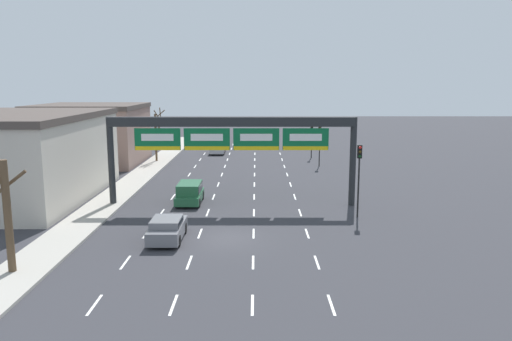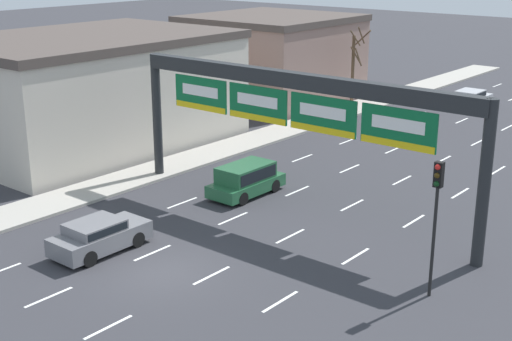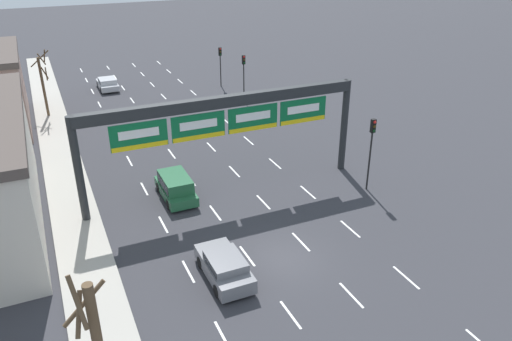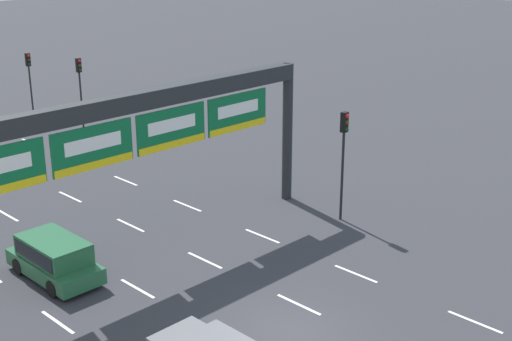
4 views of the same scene
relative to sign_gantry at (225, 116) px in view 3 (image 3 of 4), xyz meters
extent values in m
plane|color=#333338|center=(0.00, -8.28, -5.38)|extent=(220.00, 220.00, 0.00)
cube|color=#A8A399|center=(-9.65, -8.28, -5.31)|extent=(2.80, 110.00, 0.15)
cube|color=white|center=(-4.95, -12.28, -5.38)|extent=(0.12, 2.00, 0.01)
cube|color=white|center=(-4.95, -7.28, -5.38)|extent=(0.12, 2.00, 0.01)
cube|color=white|center=(-4.95, -2.28, -5.38)|extent=(0.12, 2.00, 0.01)
cube|color=white|center=(-4.95, 2.72, -5.38)|extent=(0.12, 2.00, 0.01)
cube|color=white|center=(-4.95, 7.72, -5.38)|extent=(0.12, 2.00, 0.01)
cube|color=white|center=(-4.95, 12.72, -5.38)|extent=(0.12, 2.00, 0.01)
cube|color=white|center=(-4.95, 17.72, -5.38)|extent=(0.12, 2.00, 0.01)
cube|color=white|center=(-4.95, 22.72, -5.38)|extent=(0.12, 2.00, 0.01)
cube|color=white|center=(-4.95, 27.72, -5.38)|extent=(0.12, 2.00, 0.01)
cube|color=white|center=(-4.95, 32.72, -5.38)|extent=(0.12, 2.00, 0.01)
cube|color=white|center=(-4.95, 37.72, -5.38)|extent=(0.12, 2.00, 0.01)
cube|color=white|center=(-1.65, -12.28, -5.38)|extent=(0.12, 2.00, 0.01)
cube|color=white|center=(-1.65, -7.28, -5.38)|extent=(0.12, 2.00, 0.01)
cube|color=white|center=(-1.65, -2.28, -5.38)|extent=(0.12, 2.00, 0.01)
cube|color=white|center=(-1.65, 2.72, -5.38)|extent=(0.12, 2.00, 0.01)
cube|color=white|center=(-1.65, 7.72, -5.38)|extent=(0.12, 2.00, 0.01)
cube|color=white|center=(-1.65, 12.72, -5.38)|extent=(0.12, 2.00, 0.01)
cube|color=white|center=(-1.65, 17.72, -5.38)|extent=(0.12, 2.00, 0.01)
cube|color=white|center=(-1.65, 22.72, -5.38)|extent=(0.12, 2.00, 0.01)
cube|color=white|center=(-1.65, 27.72, -5.38)|extent=(0.12, 2.00, 0.01)
cube|color=white|center=(-1.65, 32.72, -5.38)|extent=(0.12, 2.00, 0.01)
cube|color=white|center=(-1.65, 37.72, -5.38)|extent=(0.12, 2.00, 0.01)
cube|color=white|center=(1.65, -12.28, -5.38)|extent=(0.12, 2.00, 0.01)
cube|color=white|center=(1.65, -7.28, -5.38)|extent=(0.12, 2.00, 0.01)
cube|color=white|center=(1.65, -2.28, -5.38)|extent=(0.12, 2.00, 0.01)
cube|color=white|center=(1.65, 2.72, -5.38)|extent=(0.12, 2.00, 0.01)
cube|color=white|center=(1.65, 7.72, -5.38)|extent=(0.12, 2.00, 0.01)
cube|color=white|center=(1.65, 12.72, -5.38)|extent=(0.12, 2.00, 0.01)
cube|color=white|center=(1.65, 17.72, -5.38)|extent=(0.12, 2.00, 0.01)
cube|color=white|center=(1.65, 22.72, -5.38)|extent=(0.12, 2.00, 0.01)
cube|color=white|center=(1.65, 27.72, -5.38)|extent=(0.12, 2.00, 0.01)
cube|color=white|center=(1.65, 32.72, -5.38)|extent=(0.12, 2.00, 0.01)
cube|color=white|center=(1.65, 37.72, -5.38)|extent=(0.12, 2.00, 0.01)
cube|color=white|center=(4.95, -12.28, -5.38)|extent=(0.12, 2.00, 0.01)
cube|color=white|center=(4.95, -7.28, -5.38)|extent=(0.12, 2.00, 0.01)
cube|color=white|center=(4.95, -2.28, -5.38)|extent=(0.12, 2.00, 0.01)
cube|color=white|center=(4.95, 2.72, -5.38)|extent=(0.12, 2.00, 0.01)
cube|color=white|center=(4.95, 7.72, -5.38)|extent=(0.12, 2.00, 0.01)
cube|color=white|center=(4.95, 12.72, -5.38)|extent=(0.12, 2.00, 0.01)
cube|color=white|center=(4.95, 17.72, -5.38)|extent=(0.12, 2.00, 0.01)
cube|color=white|center=(4.95, 22.72, -5.38)|extent=(0.12, 2.00, 0.01)
cube|color=white|center=(4.95, 27.72, -5.38)|extent=(0.12, 2.00, 0.01)
cube|color=white|center=(4.95, 32.72, -5.38)|extent=(0.12, 2.00, 0.01)
cube|color=white|center=(4.95, 37.72, -5.38)|extent=(0.12, 2.00, 0.01)
cylinder|color=#232628|center=(-9.05, 0.05, -2.05)|extent=(0.48, 0.48, 6.66)
cylinder|color=#232628|center=(9.05, 0.05, -2.05)|extent=(0.48, 0.48, 6.66)
cube|color=#232628|center=(0.00, 0.05, 0.93)|extent=(18.10, 0.60, 0.70)
cube|color=#0C6033|center=(-5.45, -0.29, -0.33)|extent=(3.39, 0.08, 1.62)
cube|color=white|center=(-5.45, -0.33, -0.19)|extent=(2.37, 0.02, 0.52)
cube|color=yellow|center=(-5.45, -0.33, -0.99)|extent=(3.32, 0.02, 0.29)
cube|color=#0C6033|center=(-1.82, -0.29, -0.33)|extent=(3.39, 0.08, 1.62)
cube|color=white|center=(-1.82, -0.33, -0.19)|extent=(2.37, 0.02, 0.52)
cube|color=yellow|center=(-1.82, -0.33, -0.99)|extent=(3.32, 0.02, 0.29)
cube|color=#0C6033|center=(1.82, -0.29, -0.33)|extent=(3.39, 0.08, 1.62)
cube|color=white|center=(1.82, -0.33, -0.19)|extent=(2.37, 0.02, 0.52)
cube|color=yellow|center=(1.82, -0.33, -0.99)|extent=(3.32, 0.02, 0.29)
cube|color=#0C6033|center=(5.45, -0.29, -0.33)|extent=(3.39, 0.08, 1.62)
cube|color=white|center=(5.45, -0.33, -0.19)|extent=(2.37, 0.02, 0.52)
cube|color=yellow|center=(5.45, -0.33, -0.99)|extent=(3.32, 0.02, 0.29)
cube|color=#B7B7BC|center=(-3.24, 27.88, -4.89)|extent=(1.90, 4.15, 0.59)
cube|color=#B7B7BC|center=(-3.24, 27.63, -4.35)|extent=(1.74, 2.16, 0.49)
cube|color=black|center=(-3.24, 27.63, -4.35)|extent=(1.78, 1.98, 0.35)
cylinder|color=black|center=(-4.10, 29.12, -5.05)|extent=(0.22, 0.66, 0.66)
cylinder|color=black|center=(-2.38, 29.12, -5.05)|extent=(0.22, 0.66, 0.66)
cylinder|color=black|center=(-4.10, 26.64, -5.05)|extent=(0.22, 0.66, 0.66)
cylinder|color=black|center=(-2.38, 26.64, -5.05)|extent=(0.22, 0.66, 0.66)
cube|color=#235B38|center=(-3.30, 0.63, -4.88)|extent=(1.82, 4.19, 0.61)
cube|color=#235B38|center=(-3.30, 0.58, -4.18)|extent=(1.67, 2.94, 0.79)
cube|color=black|center=(-3.30, 0.58, -4.18)|extent=(1.71, 2.70, 0.57)
cylinder|color=black|center=(-4.12, 1.88, -5.05)|extent=(0.22, 0.66, 0.66)
cylinder|color=black|center=(-2.48, 1.88, -5.05)|extent=(0.22, 0.66, 0.66)
cylinder|color=black|center=(-4.12, -0.63, -5.05)|extent=(0.22, 0.66, 0.66)
cylinder|color=black|center=(-2.48, -0.63, -5.05)|extent=(0.22, 0.66, 0.66)
cube|color=slate|center=(-3.42, -8.48, -4.81)|extent=(1.81, 4.14, 0.75)
cube|color=slate|center=(-3.42, -8.73, -4.22)|extent=(1.67, 2.15, 0.42)
cube|color=black|center=(-3.42, -8.73, -4.22)|extent=(1.70, 1.98, 0.30)
cylinder|color=black|center=(-4.24, -7.24, -5.05)|extent=(0.22, 0.66, 0.66)
cylinder|color=black|center=(-2.60, -7.24, -5.05)|extent=(0.22, 0.66, 0.66)
cylinder|color=black|center=(-4.24, -9.72, -5.05)|extent=(0.22, 0.66, 0.66)
cylinder|color=black|center=(-2.60, -9.72, -5.05)|extent=(0.22, 0.66, 0.66)
cylinder|color=black|center=(8.61, 23.94, -3.67)|extent=(0.12, 0.12, 3.43)
cube|color=black|center=(8.61, 23.94, -1.50)|extent=(0.30, 0.24, 0.90)
sphere|color=red|center=(8.61, 23.81, -1.20)|extent=(0.20, 0.20, 0.20)
sphere|color=#412F0C|center=(8.61, 23.81, -1.50)|extent=(0.20, 0.20, 0.20)
sphere|color=#0E3515|center=(8.61, 23.81, -1.80)|extent=(0.20, 0.20, 0.20)
cylinder|color=black|center=(8.81, 17.77, -3.47)|extent=(0.12, 0.12, 3.83)
cube|color=black|center=(8.81, 17.77, -1.11)|extent=(0.30, 0.24, 0.90)
sphere|color=red|center=(8.81, 17.64, -0.81)|extent=(0.20, 0.20, 0.20)
sphere|color=#412F0C|center=(8.81, 17.64, -1.11)|extent=(0.20, 0.20, 0.20)
sphere|color=#0E3515|center=(8.81, 17.64, -1.41)|extent=(0.20, 0.20, 0.20)
cylinder|color=black|center=(8.79, -3.50, -3.32)|extent=(0.12, 0.12, 4.12)
cube|color=black|center=(8.79, -3.50, -0.81)|extent=(0.30, 0.24, 0.90)
sphere|color=red|center=(8.79, -3.63, -0.51)|extent=(0.20, 0.20, 0.20)
sphere|color=#412F0C|center=(8.79, -3.63, -0.81)|extent=(0.20, 0.20, 0.20)
sphere|color=#0E3515|center=(8.79, -3.63, -1.11)|extent=(0.20, 0.20, 0.20)
cylinder|color=brown|center=(-9.85, 20.90, -2.50)|extent=(0.24, 0.24, 5.47)
cylinder|color=brown|center=(-9.70, 21.75, -0.08)|extent=(1.78, 0.42, 1.51)
cylinder|color=brown|center=(-9.27, 20.98, 0.30)|extent=(0.27, 1.25, 1.37)
cylinder|color=brown|center=(-9.57, 20.64, 0.10)|extent=(0.68, 0.69, 1.19)
cylinder|color=brown|center=(-9.40, 20.90, -1.33)|extent=(0.12, 1.00, 1.46)
cylinder|color=brown|center=(-9.52, 20.68, -1.16)|extent=(0.59, 0.80, 1.30)
cylinder|color=brown|center=(-10.20, -13.08, -1.07)|extent=(1.66, 0.55, 1.34)
cylinder|color=brown|center=(-10.40, -13.98, -0.27)|extent=(0.48, 0.96, 1.76)
cylinder|color=brown|center=(-10.43, -13.68, -0.99)|extent=(0.54, 1.01, 1.37)
camera|label=1|loc=(1.80, -36.80, 3.77)|focal=35.00mm
camera|label=2|loc=(18.64, -25.26, 6.60)|focal=50.00mm
camera|label=3|loc=(-10.33, -27.71, 10.43)|focal=35.00mm
camera|label=4|loc=(-15.19, -21.81, 7.25)|focal=50.00mm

